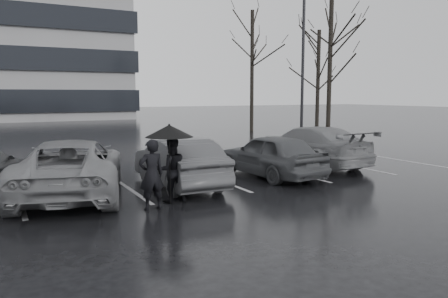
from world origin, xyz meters
TOP-DOWN VIEW (x-y plane):
  - ground at (0.00, 0.00)m, footprint 160.00×160.00m
  - car_main at (2.36, 1.73)m, footprint 1.92×4.23m
  - car_west_a at (-0.83, 1.72)m, footprint 1.55×4.25m
  - car_west_b at (-3.75, 1.97)m, footprint 3.78×5.80m
  - car_east at (4.77, 2.80)m, footprint 2.31×5.19m
  - pedestrian_left at (-2.34, -0.39)m, footprint 0.62×0.42m
  - pedestrian_right at (-1.67, 0.10)m, footprint 0.83×0.68m
  - umbrella at (-1.80, -0.13)m, footprint 1.15×1.15m
  - lamp_post at (7.83, 7.18)m, footprint 0.45×0.45m
  - stall_stripes at (-0.80, 2.50)m, footprint 19.72×5.00m
  - tree_east at (12.00, 10.00)m, footprint 0.26×0.26m
  - tree_ne at (14.50, 14.00)m, footprint 0.26×0.26m
  - tree_north at (11.00, 17.00)m, footprint 0.26×0.26m

SIDE VIEW (x-z plane):
  - ground at x=0.00m, z-range 0.00..0.00m
  - stall_stripes at x=-0.80m, z-range 0.00..0.00m
  - car_west_a at x=-0.83m, z-range 0.00..1.39m
  - car_main at x=2.36m, z-range 0.00..1.41m
  - car_east at x=4.77m, z-range 0.00..1.48m
  - car_west_b at x=-3.75m, z-range 0.00..1.49m
  - pedestrian_right at x=-1.67m, z-range 0.00..1.59m
  - pedestrian_left at x=-2.34m, z-range 0.00..1.63m
  - umbrella at x=-1.80m, z-range 0.80..2.75m
  - tree_ne at x=14.50m, z-range 0.00..7.00m
  - lamp_post at x=7.83m, z-range -0.35..7.85m
  - tree_east at x=12.00m, z-range 0.00..8.00m
  - tree_north at x=11.00m, z-range 0.00..8.50m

